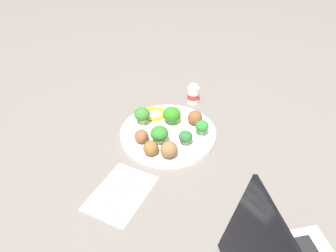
{
  "coord_description": "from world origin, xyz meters",
  "views": [
    {
      "loc": [
        -0.68,
        -0.32,
        0.62
      ],
      "look_at": [
        0.0,
        0.0,
        0.04
      ],
      "focal_mm": 35.34,
      "sensor_mm": 36.0,
      "label": 1
    }
  ],
  "objects_px": {
    "broccoli_floret_mid_left": "(160,134)",
    "meatball_front_left": "(169,150)",
    "napkin": "(121,193)",
    "broccoli_floret_back_right": "(202,126)",
    "pepper_ring_front_left": "(154,113)",
    "plate": "(168,134)",
    "knife": "(129,192)",
    "meatball_back_right": "(195,118)",
    "broccoli_floret_mid_right": "(186,137)",
    "fork": "(116,187)",
    "broccoli_floret_front_right": "(172,114)",
    "yogurt_bottle": "(192,94)",
    "broccoli_floret_center": "(142,115)",
    "meatball_far_rim": "(150,148)",
    "meatball_near_rim": "(141,136)"
  },
  "relations": [
    {
      "from": "plate",
      "to": "broccoli_floret_front_right",
      "type": "distance_m",
      "value": 0.06
    },
    {
      "from": "broccoli_floret_back_right",
      "to": "fork",
      "type": "height_order",
      "value": "broccoli_floret_back_right"
    },
    {
      "from": "fork",
      "to": "yogurt_bottle",
      "type": "height_order",
      "value": "yogurt_bottle"
    },
    {
      "from": "broccoli_floret_front_right",
      "to": "broccoli_floret_mid_left",
      "type": "xyz_separation_m",
      "value": [
        -0.1,
        -0.01,
        -0.0
      ]
    },
    {
      "from": "meatball_far_rim",
      "to": "yogurt_bottle",
      "type": "height_order",
      "value": "yogurt_bottle"
    },
    {
      "from": "broccoli_floret_front_right",
      "to": "broccoli_floret_mid_left",
      "type": "distance_m",
      "value": 0.1
    },
    {
      "from": "napkin",
      "to": "broccoli_floret_front_right",
      "type": "bearing_deg",
      "value": -0.46
    },
    {
      "from": "broccoli_floret_front_right",
      "to": "yogurt_bottle",
      "type": "relative_size",
      "value": 0.8
    },
    {
      "from": "broccoli_floret_mid_right",
      "to": "yogurt_bottle",
      "type": "xyz_separation_m",
      "value": [
        0.23,
        0.07,
        -0.01
      ]
    },
    {
      "from": "yogurt_bottle",
      "to": "broccoli_floret_center",
      "type": "bearing_deg",
      "value": 158.17
    },
    {
      "from": "meatball_back_right",
      "to": "broccoli_floret_center",
      "type": "bearing_deg",
      "value": 116.69
    },
    {
      "from": "meatball_front_left",
      "to": "fork",
      "type": "distance_m",
      "value": 0.17
    },
    {
      "from": "broccoli_floret_mid_right",
      "to": "broccoli_floret_center",
      "type": "bearing_deg",
      "value": 78.64
    },
    {
      "from": "meatball_near_rim",
      "to": "meatball_back_right",
      "type": "bearing_deg",
      "value": -35.81
    },
    {
      "from": "broccoli_floret_center",
      "to": "meatball_front_left",
      "type": "bearing_deg",
      "value": -125.4
    },
    {
      "from": "broccoli_floret_back_right",
      "to": "knife",
      "type": "bearing_deg",
      "value": 162.42
    },
    {
      "from": "broccoli_floret_mid_left",
      "to": "meatball_back_right",
      "type": "height_order",
      "value": "broccoli_floret_mid_left"
    },
    {
      "from": "meatball_front_left",
      "to": "napkin",
      "type": "distance_m",
      "value": 0.17
    },
    {
      "from": "meatball_near_rim",
      "to": "plate",
      "type": "bearing_deg",
      "value": -32.38
    },
    {
      "from": "meatball_back_right",
      "to": "pepper_ring_front_left",
      "type": "xyz_separation_m",
      "value": [
        -0.01,
        0.13,
        -0.02
      ]
    },
    {
      "from": "broccoli_floret_mid_right",
      "to": "fork",
      "type": "bearing_deg",
      "value": 155.5
    },
    {
      "from": "broccoli_floret_mid_right",
      "to": "pepper_ring_front_left",
      "type": "xyz_separation_m",
      "value": [
        0.09,
        0.14,
        -0.02
      ]
    },
    {
      "from": "meatball_far_rim",
      "to": "meatball_front_left",
      "type": "relative_size",
      "value": 0.89
    },
    {
      "from": "broccoli_floret_mid_right",
      "to": "broccoli_floret_mid_left",
      "type": "xyz_separation_m",
      "value": [
        -0.02,
        0.07,
        0.0
      ]
    },
    {
      "from": "meatball_near_rim",
      "to": "yogurt_bottle",
      "type": "xyz_separation_m",
      "value": [
        0.27,
        -0.04,
        -0.01
      ]
    },
    {
      "from": "meatball_front_left",
      "to": "broccoli_floret_mid_left",
      "type": "bearing_deg",
      "value": 49.48
    },
    {
      "from": "meatball_back_right",
      "to": "knife",
      "type": "distance_m",
      "value": 0.32
    },
    {
      "from": "broccoli_floret_mid_right",
      "to": "broccoli_floret_back_right",
      "type": "distance_m",
      "value": 0.06
    },
    {
      "from": "fork",
      "to": "knife",
      "type": "bearing_deg",
      "value": -91.98
    },
    {
      "from": "meatball_far_rim",
      "to": "fork",
      "type": "xyz_separation_m",
      "value": [
        -0.13,
        0.03,
        -0.03
      ]
    },
    {
      "from": "meatball_far_rim",
      "to": "pepper_ring_front_left",
      "type": "relative_size",
      "value": 0.59
    },
    {
      "from": "broccoli_floret_center",
      "to": "meatball_far_rim",
      "type": "height_order",
      "value": "broccoli_floret_center"
    },
    {
      "from": "broccoli_floret_center",
      "to": "broccoli_floret_front_right",
      "type": "xyz_separation_m",
      "value": [
        0.04,
        -0.08,
        -0.0
      ]
    },
    {
      "from": "broccoli_floret_mid_right",
      "to": "fork",
      "type": "xyz_separation_m",
      "value": [
        -0.21,
        0.1,
        -0.04
      ]
    },
    {
      "from": "broccoli_floret_back_right",
      "to": "fork",
      "type": "xyz_separation_m",
      "value": [
        -0.27,
        0.12,
        -0.04
      ]
    },
    {
      "from": "pepper_ring_front_left",
      "to": "fork",
      "type": "relative_size",
      "value": 0.58
    },
    {
      "from": "broccoli_floret_center",
      "to": "broccoli_floret_front_right",
      "type": "distance_m",
      "value": 0.09
    },
    {
      "from": "broccoli_floret_mid_left",
      "to": "pepper_ring_front_left",
      "type": "bearing_deg",
      "value": 33.46
    },
    {
      "from": "broccoli_floret_mid_left",
      "to": "knife",
      "type": "distance_m",
      "value": 0.19
    },
    {
      "from": "broccoli_floret_back_right",
      "to": "pepper_ring_front_left",
      "type": "distance_m",
      "value": 0.17
    },
    {
      "from": "plate",
      "to": "knife",
      "type": "xyz_separation_m",
      "value": [
        -0.24,
        -0.01,
        -0.0
      ]
    },
    {
      "from": "pepper_ring_front_left",
      "to": "plate",
      "type": "bearing_deg",
      "value": -128.14
    },
    {
      "from": "meatball_near_rim",
      "to": "meatball_back_right",
      "type": "distance_m",
      "value": 0.18
    },
    {
      "from": "fork",
      "to": "broccoli_floret_mid_left",
      "type": "bearing_deg",
      "value": -8.84
    },
    {
      "from": "broccoli_floret_mid_left",
      "to": "meatball_front_left",
      "type": "bearing_deg",
      "value": -130.52
    },
    {
      "from": "plate",
      "to": "pepper_ring_front_left",
      "type": "relative_size",
      "value": 4.0
    },
    {
      "from": "napkin",
      "to": "broccoli_floret_back_right",
      "type": "bearing_deg",
      "value": -20.55
    },
    {
      "from": "broccoli_floret_center",
      "to": "fork",
      "type": "bearing_deg",
      "value": -166.58
    },
    {
      "from": "plate",
      "to": "meatball_front_left",
      "type": "height_order",
      "value": "meatball_front_left"
    },
    {
      "from": "plate",
      "to": "knife",
      "type": "height_order",
      "value": "plate"
    }
  ]
}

